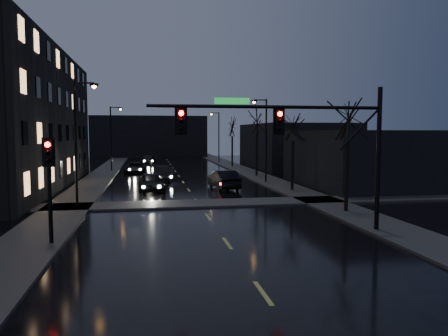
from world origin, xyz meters
name	(u,v)px	position (x,y,z in m)	size (l,w,h in m)	color
ground	(283,321)	(0.00, 0.00, 0.00)	(160.00, 160.00, 0.00)	black
sidewalk_left	(97,180)	(-8.50, 35.00, 0.06)	(3.00, 140.00, 0.12)	#2D2D2B
sidewalk_right	(260,177)	(8.50, 35.00, 0.06)	(3.00, 140.00, 0.12)	#2D2D2B
sidewalk_cross	(199,204)	(0.00, 18.50, 0.06)	(40.00, 3.00, 0.12)	#2D2D2B
commercial_right_near	(361,158)	(15.50, 26.00, 2.50)	(10.00, 14.00, 5.00)	black
commercial_right_far	(295,146)	(17.00, 48.00, 3.00)	(12.00, 18.00, 6.00)	black
far_block	(149,137)	(-3.00, 78.00, 4.00)	(22.00, 10.00, 8.00)	black
signal_mast	(305,132)	(3.85, 9.00, 4.87)	(11.11, 0.41, 7.00)	black
signal_pole_left	(49,176)	(-7.50, 8.99, 3.01)	(0.35, 0.41, 4.53)	black
tree_near	(348,109)	(8.40, 14.00, 6.22)	(3.52, 3.52, 8.08)	black
tree_mid_a	(293,120)	(8.40, 24.00, 5.83)	(3.30, 3.30, 7.58)	black
tree_mid_b	(257,116)	(8.40, 36.00, 6.61)	(3.74, 3.74, 8.59)	black
tree_far	(232,124)	(8.40, 50.00, 6.06)	(3.43, 3.43, 7.88)	black
streetlight_l_near	(79,133)	(-7.58, 18.00, 4.77)	(1.53, 0.28, 8.00)	black
streetlight_l_far	(113,133)	(-7.58, 45.00, 4.77)	(1.53, 0.28, 8.00)	black
streetlight_r_mid	(264,133)	(7.58, 30.00, 4.77)	(1.53, 0.28, 8.00)	black
streetlight_r_far	(218,133)	(7.58, 58.00, 4.77)	(1.53, 0.28, 8.00)	black
oncoming_car_a	(151,182)	(-3.13, 25.64, 0.78)	(1.84, 4.57, 1.56)	black
oncoming_car_b	(164,174)	(-1.80, 33.01, 0.75)	(1.58, 4.54, 1.50)	black
oncoming_car_c	(135,168)	(-4.84, 41.99, 0.65)	(2.16, 4.68, 1.30)	black
oncoming_car_d	(148,160)	(-3.31, 56.71, 0.67)	(1.87, 4.61, 1.34)	black
lead_car	(224,180)	(3.00, 26.16, 0.81)	(1.71, 4.91, 1.62)	black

